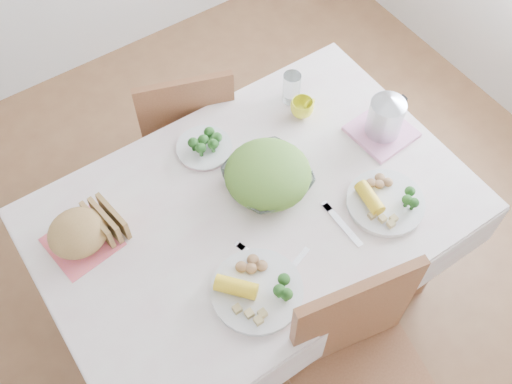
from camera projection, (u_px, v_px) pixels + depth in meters
floor at (255, 295)px, 2.74m from camera, size 3.60×3.60×0.00m
dining_table at (255, 258)px, 2.43m from camera, size 1.40×0.90×0.75m
tablecloth at (254, 209)px, 2.11m from camera, size 1.50×1.00×0.01m
chair_far at (184, 121)px, 2.71m from camera, size 0.52×0.52×0.90m
salad_bowl at (268, 179)px, 2.13m from camera, size 0.30×0.30×0.07m
dinner_plate_left at (257, 291)px, 1.92m from camera, size 0.39×0.39×0.02m
dinner_plate_right at (385, 203)px, 2.10m from camera, size 0.37×0.37×0.02m
broccoli_plate at (204, 148)px, 2.24m from camera, size 0.25×0.25×0.02m
napkin at (82, 242)px, 2.03m from camera, size 0.24×0.24×0.00m
bread_loaf at (78, 234)px, 1.98m from camera, size 0.24×0.23×0.12m
yellow_mug at (302, 108)px, 2.31m from camera, size 0.10×0.10×0.07m
glass_tumbler at (292, 88)px, 2.33m from camera, size 0.08×0.08×0.13m
pink_tray at (381, 132)px, 2.28m from camera, size 0.23×0.23×0.02m
electric_kettle at (387, 112)px, 2.19m from camera, size 0.16×0.16×0.18m
fork_left at (258, 259)px, 1.99m from camera, size 0.07×0.17×0.00m
fork_right at (342, 225)px, 2.06m from camera, size 0.02×0.20×0.00m
knife at (293, 266)px, 1.98m from camera, size 0.17×0.07×0.00m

